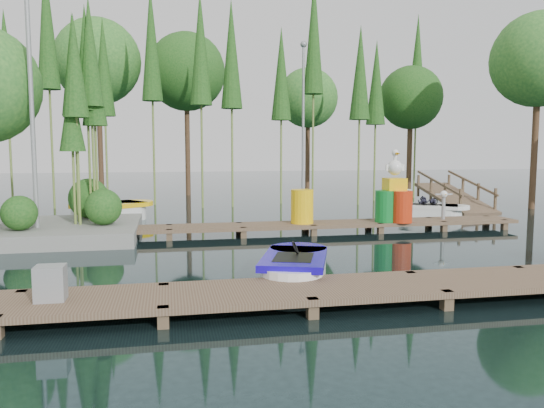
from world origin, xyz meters
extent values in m
plane|color=#1B3032|center=(0.00, 0.00, 0.00)|extent=(90.00, 90.00, 0.00)
cube|color=brown|center=(0.00, -4.50, 0.25)|extent=(18.00, 1.50, 0.10)
cube|color=brown|center=(-4.30, -3.87, 0.05)|extent=(0.16, 0.16, 0.50)
cube|color=brown|center=(-2.15, -5.13, 0.05)|extent=(0.16, 0.16, 0.50)
cube|color=brown|center=(-2.15, -3.87, 0.05)|extent=(0.16, 0.16, 0.50)
cube|color=brown|center=(0.00, -5.13, 0.05)|extent=(0.16, 0.16, 0.50)
cube|color=brown|center=(0.00, -3.87, 0.05)|extent=(0.16, 0.16, 0.50)
cube|color=brown|center=(2.15, -5.13, 0.05)|extent=(0.16, 0.16, 0.50)
cube|color=brown|center=(2.15, -3.87, 0.05)|extent=(0.16, 0.16, 0.50)
cube|color=brown|center=(4.30, -3.87, 0.05)|extent=(0.16, 0.16, 0.50)
cube|color=brown|center=(1.00, 2.50, 0.25)|extent=(15.00, 1.20, 0.10)
cube|color=brown|center=(-6.10, 2.02, 0.05)|extent=(0.16, 0.16, 0.50)
cube|color=brown|center=(-6.10, 2.98, 0.05)|extent=(0.16, 0.16, 0.50)
cube|color=brown|center=(-4.07, 2.02, 0.05)|extent=(0.16, 0.16, 0.50)
cube|color=brown|center=(-4.07, 2.98, 0.05)|extent=(0.16, 0.16, 0.50)
cube|color=brown|center=(-2.04, 2.02, 0.05)|extent=(0.16, 0.16, 0.50)
cube|color=brown|center=(-2.04, 2.98, 0.05)|extent=(0.16, 0.16, 0.50)
cube|color=brown|center=(-0.01, 2.02, 0.05)|extent=(0.16, 0.16, 0.50)
cube|color=brown|center=(-0.01, 2.98, 0.05)|extent=(0.16, 0.16, 0.50)
cube|color=brown|center=(2.01, 2.02, 0.05)|extent=(0.16, 0.16, 0.50)
cube|color=brown|center=(2.01, 2.98, 0.05)|extent=(0.16, 0.16, 0.50)
cube|color=brown|center=(4.04, 2.02, 0.05)|extent=(0.16, 0.16, 0.50)
cube|color=brown|center=(4.04, 2.98, 0.05)|extent=(0.16, 0.16, 0.50)
cube|color=brown|center=(6.07, 2.02, 0.05)|extent=(0.16, 0.16, 0.50)
cube|color=brown|center=(6.07, 2.98, 0.05)|extent=(0.16, 0.16, 0.50)
cube|color=brown|center=(8.10, 2.02, 0.05)|extent=(0.16, 0.16, 0.50)
cube|color=brown|center=(8.10, 2.98, 0.05)|extent=(0.16, 0.16, 0.50)
cube|color=gray|center=(-6.00, 3.00, 0.18)|extent=(6.20, 4.20, 0.42)
sphere|color=#27591D|center=(-5.80, 2.00, 0.84)|extent=(0.90, 0.90, 0.90)
sphere|color=#27591D|center=(-4.40, 4.20, 0.99)|extent=(1.20, 1.20, 1.20)
sphere|color=#27591D|center=(-3.80, 2.60, 0.89)|extent=(1.00, 1.00, 1.00)
cylinder|color=olive|center=(-4.25, 3.56, 2.97)|extent=(0.07, 0.07, 5.93)
cone|color=#27591D|center=(-4.25, 3.56, 5.04)|extent=(0.70, 0.70, 2.97)
cylinder|color=olive|center=(-4.57, 3.40, 2.83)|extent=(0.07, 0.07, 5.66)
cone|color=#27591D|center=(-4.57, 3.40, 4.81)|extent=(0.70, 0.70, 2.83)
cylinder|color=olive|center=(-4.07, 3.59, 2.61)|extent=(0.07, 0.07, 5.22)
cone|color=#27591D|center=(-4.07, 3.59, 4.44)|extent=(0.70, 0.70, 2.61)
cylinder|color=olive|center=(-4.44, 2.78, 2.76)|extent=(0.07, 0.07, 5.53)
cone|color=#27591D|center=(-4.44, 2.78, 4.70)|extent=(0.70, 0.70, 2.76)
cylinder|color=olive|center=(-4.59, 2.90, 2.01)|extent=(0.07, 0.07, 4.01)
cone|color=#27591D|center=(-4.59, 2.90, 3.41)|extent=(0.70, 0.70, 2.01)
cylinder|color=olive|center=(-4.13, 3.45, 3.05)|extent=(0.07, 0.07, 6.11)
cone|color=#27591D|center=(-4.13, 3.45, 5.19)|extent=(0.70, 0.70, 3.05)
cylinder|color=#4A321F|center=(12.74, 6.90, 3.03)|extent=(0.26, 0.26, 6.06)
sphere|color=#3C7D2E|center=(12.74, 6.90, 6.06)|extent=(3.81, 3.81, 3.81)
cylinder|color=#4A321F|center=(9.99, 12.65, 2.51)|extent=(0.26, 0.26, 5.02)
sphere|color=#27591D|center=(9.99, 12.65, 5.02)|extent=(3.16, 3.16, 3.16)
cylinder|color=#4A321F|center=(5.74, 16.70, 2.65)|extent=(0.26, 0.26, 5.31)
sphere|color=#3C7D2E|center=(5.74, 16.70, 5.31)|extent=(3.34, 3.34, 3.34)
cylinder|color=#4A321F|center=(-1.00, 16.03, 3.23)|extent=(0.26, 0.26, 6.46)
sphere|color=#27591D|center=(-1.00, 16.03, 6.46)|extent=(4.06, 4.06, 4.06)
cylinder|color=#4A321F|center=(-5.41, 16.00, 3.43)|extent=(0.26, 0.26, 6.85)
sphere|color=#3C7D2E|center=(-5.41, 16.00, 6.85)|extent=(4.31, 4.31, 4.31)
cylinder|color=olive|center=(-8.16, 10.23, 3.74)|extent=(0.09, 0.09, 7.48)
cone|color=#27591D|center=(-8.16, 10.23, 5.83)|extent=(0.90, 0.90, 4.11)
cylinder|color=olive|center=(-6.71, 10.82, 4.83)|extent=(0.09, 0.09, 9.66)
cone|color=#27591D|center=(-6.71, 10.82, 7.54)|extent=(0.90, 0.90, 5.31)
cylinder|color=olive|center=(-4.68, 11.83, 3.85)|extent=(0.09, 0.09, 7.69)
cone|color=#27591D|center=(-4.68, 11.83, 6.00)|extent=(0.90, 0.90, 4.23)
cylinder|color=olive|center=(-2.63, 11.48, 4.49)|extent=(0.09, 0.09, 8.99)
cone|color=#27591D|center=(-2.63, 11.48, 7.01)|extent=(0.90, 0.90, 4.94)
cylinder|color=olive|center=(-0.63, 9.87, 4.22)|extent=(0.09, 0.09, 8.44)
cone|color=#27591D|center=(-0.63, 9.87, 6.58)|extent=(0.90, 0.90, 4.64)
cylinder|color=olive|center=(0.65, 10.00, 4.11)|extent=(0.09, 0.09, 8.22)
cone|color=#27591D|center=(0.65, 10.00, 6.41)|extent=(0.90, 0.90, 4.52)
cylinder|color=olive|center=(2.96, 10.87, 3.70)|extent=(0.09, 0.09, 7.41)
cone|color=#27591D|center=(2.96, 10.87, 5.78)|extent=(0.90, 0.90, 4.07)
cylinder|color=olive|center=(4.49, 11.10, 4.89)|extent=(0.09, 0.09, 9.77)
cone|color=#27591D|center=(4.49, 11.10, 7.62)|extent=(0.90, 0.90, 5.38)
cylinder|color=olive|center=(6.24, 9.83, 3.70)|extent=(0.09, 0.09, 7.40)
cone|color=#27591D|center=(6.24, 9.83, 5.77)|extent=(0.90, 0.90, 4.07)
cylinder|color=olive|center=(7.63, 11.42, 3.57)|extent=(0.09, 0.09, 7.14)
cone|color=#27591D|center=(7.63, 11.42, 5.57)|extent=(0.90, 0.90, 3.93)
cylinder|color=olive|center=(10.17, 12.43, 4.31)|extent=(0.09, 0.09, 8.61)
cone|color=#27591D|center=(10.17, 12.43, 6.72)|extent=(0.90, 0.90, 4.74)
cylinder|color=gray|center=(-5.50, 2.50, 3.50)|extent=(0.12, 0.12, 7.00)
cylinder|color=gray|center=(4.00, 11.00, 3.50)|extent=(0.12, 0.12, 7.00)
sphere|color=gray|center=(4.00, 11.00, 7.10)|extent=(0.30, 0.30, 0.30)
cube|color=brown|center=(9.00, 6.50, 0.55)|extent=(1.50, 3.94, 0.95)
cube|color=brown|center=(8.30, 4.90, 0.59)|extent=(0.08, 0.08, 0.90)
cube|color=brown|center=(8.30, 6.00, 0.70)|extent=(0.08, 0.08, 0.90)
cube|color=brown|center=(8.30, 7.10, 0.81)|extent=(0.08, 0.08, 0.90)
cube|color=brown|center=(8.30, 8.20, 0.92)|extent=(0.08, 0.08, 0.90)
cube|color=brown|center=(8.30, 6.50, 1.15)|extent=(0.06, 3.54, 0.83)
cube|color=brown|center=(9.70, 4.90, 0.59)|extent=(0.08, 0.08, 0.90)
cube|color=brown|center=(9.70, 6.00, 0.70)|extent=(0.08, 0.08, 0.90)
cube|color=brown|center=(9.70, 7.10, 0.81)|extent=(0.08, 0.08, 0.90)
cube|color=brown|center=(9.70, 8.20, 0.92)|extent=(0.08, 0.08, 0.90)
cube|color=brown|center=(9.70, 6.50, 1.15)|extent=(0.06, 3.54, 0.83)
cube|color=white|center=(0.22, -3.09, 0.18)|extent=(1.41, 1.42, 0.51)
cylinder|color=white|center=(0.40, -2.57, 0.18)|extent=(1.41, 1.41, 0.51)
cylinder|color=white|center=(0.03, -3.62, 0.18)|extent=(1.41, 1.41, 0.51)
cube|color=#1606AD|center=(0.22, -3.09, 0.46)|extent=(1.70, 2.19, 0.13)
cylinder|color=#1606AD|center=(0.48, -2.33, 0.46)|extent=(1.44, 1.44, 0.13)
cube|color=black|center=(0.16, -3.27, 0.50)|extent=(0.95, 1.09, 0.06)
torus|color=black|center=(0.26, -2.96, 0.65)|extent=(0.21, 0.29, 0.25)
cube|color=white|center=(-4.03, 6.30, 0.22)|extent=(1.84, 1.84, 0.60)
cylinder|color=white|center=(-3.49, 6.68, 0.22)|extent=(1.83, 1.83, 0.60)
cylinder|color=white|center=(-4.57, 5.92, 0.22)|extent=(1.83, 1.83, 0.60)
cube|color=yellow|center=(-4.03, 6.30, 0.55)|extent=(2.64, 2.41, 0.15)
cylinder|color=yellow|center=(-3.25, 6.86, 0.55)|extent=(1.87, 1.87, 0.15)
cube|color=black|center=(-4.21, 6.17, 0.60)|extent=(1.36, 1.29, 0.07)
torus|color=black|center=(-3.90, 6.39, 0.77)|extent=(0.34, 0.31, 0.29)
imported|color=#1E1E2D|center=(-4.26, 6.14, 0.86)|extent=(0.59, 0.56, 1.07)
cube|color=white|center=(7.05, 4.76, 0.18)|extent=(1.47, 1.47, 0.49)
cylinder|color=white|center=(7.52, 4.50, 0.18)|extent=(1.46, 1.46, 0.49)
cylinder|color=white|center=(6.58, 5.03, 0.18)|extent=(1.46, 1.46, 0.49)
cube|color=white|center=(7.05, 4.76, 0.45)|extent=(2.16, 1.87, 0.13)
cylinder|color=white|center=(7.73, 4.37, 0.45)|extent=(1.49, 1.49, 0.13)
cube|color=black|center=(6.89, 4.85, 0.49)|extent=(1.10, 1.02, 0.05)
torus|color=black|center=(7.17, 4.70, 0.63)|extent=(0.28, 0.24, 0.24)
imported|color=#1E1E2D|center=(6.86, 4.88, 0.67)|extent=(0.44, 0.41, 0.80)
imported|color=#1E1E2D|center=(7.28, 4.99, 0.62)|extent=(0.35, 0.31, 0.61)
cube|color=gray|center=(-3.74, -4.50, 0.55)|extent=(0.42, 0.35, 0.51)
cylinder|color=yellow|center=(1.79, 2.50, 0.80)|extent=(0.66, 0.66, 0.99)
cylinder|color=#0C7427|center=(4.31, 2.30, 0.77)|extent=(0.63, 0.63, 0.94)
cylinder|color=white|center=(4.93, 2.61, 0.77)|extent=(0.63, 0.63, 0.94)
cylinder|color=red|center=(4.72, 2.09, 0.77)|extent=(0.63, 0.63, 0.94)
cube|color=yellow|center=(4.62, 2.40, 1.42)|extent=(0.57, 0.57, 0.36)
sphere|color=white|center=(4.62, 2.40, 1.92)|extent=(0.46, 0.46, 0.46)
cylinder|color=white|center=(4.62, 2.40, 2.18)|extent=(0.10, 0.10, 0.31)
sphere|color=white|center=(4.62, 2.40, 2.35)|extent=(0.21, 0.21, 0.21)
cone|color=orange|center=(4.62, 2.19, 2.33)|extent=(0.10, 0.31, 0.10)
cube|color=white|center=(4.62, 2.40, 1.92)|extent=(0.57, 0.06, 0.19)
cylinder|color=gray|center=(6.30, 2.50, 0.63)|extent=(0.11, 0.11, 0.67)
sphere|color=white|center=(6.30, 2.50, 1.08)|extent=(0.22, 0.22, 0.22)
cube|color=gray|center=(6.30, 2.50, 1.08)|extent=(0.56, 0.04, 0.04)
cone|color=orange|center=(6.30, 2.37, 1.08)|extent=(0.04, 0.11, 0.04)
camera|label=1|loc=(-2.04, -12.44, 2.49)|focal=35.00mm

